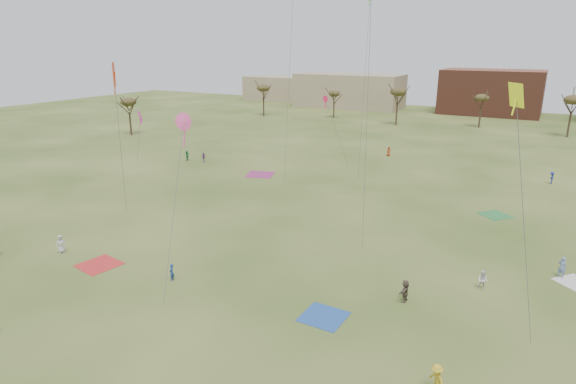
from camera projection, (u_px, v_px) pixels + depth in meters
The scene contains 21 objects.
ground at pixel (211, 303), 36.04m from camera, with size 260.00×260.00×0.00m, color #2B4816.
flyer_near_left at pixel (61, 244), 44.55m from camera, with size 0.84×0.54×1.71m, color #B8B8B8.
flyer_near_right at pixel (172, 272), 39.31m from camera, with size 0.54×0.35×1.48m, color navy.
spectator_fore_c at pixel (405, 291), 36.05m from camera, with size 1.61×0.51×1.74m, color brown.
flyer_mid_b at pixel (436, 380), 26.40m from camera, with size 1.21×0.69×1.87m, color gold.
flyer_mid_c at pixel (562, 267), 39.76m from camera, with size 0.68×0.44×1.85m, color #647AA7.
spectator_mid_d at pixel (204, 157), 79.23m from camera, with size 0.93×0.39×1.59m, color #7F3C90.
spectator_mid_e at pixel (483, 280), 37.83m from camera, with size 0.78×0.61×1.60m, color silver.
flyer_far_a at pixel (187, 155), 80.24m from camera, with size 1.54×0.49×1.66m, color #2A7E46.
flyer_far_b at pixel (389, 151), 83.36m from camera, with size 0.80×0.52×1.63m, color #9F361B.
flyer_far_c at pixel (552, 178), 66.61m from camera, with size 1.12×0.64×1.73m, color navy.
blanket_red at pixel (99, 265), 42.28m from camera, with size 3.20×3.20×0.03m, color red.
blanket_blue at pixel (324, 317), 34.22m from camera, with size 3.00×3.00×0.03m, color #254FA2.
blanket_cream at pixel (576, 283), 39.05m from camera, with size 2.61×2.61×0.03m, color silver.
blanket_plum at pixel (260, 175), 71.61m from camera, with size 3.87×3.87×0.03m, color #9A2F6C.
blanket_olive at pixel (495, 215), 54.56m from camera, with size 2.96×2.96×0.03m, color #2D7D3A.
kites_aloft at pixel (306, 25), 53.21m from camera, with size 66.00×43.09×26.66m.
tree_line at pixel (428, 101), 101.60m from camera, with size 117.44×49.32×8.91m.
building_tan at pixel (349, 91), 147.04m from camera, with size 32.00×14.00×10.00m, color #937F60.
building_brick at pixel (491, 92), 132.59m from camera, with size 26.00×16.00×12.00m, color brown.
building_tan_west at pixel (276, 88), 166.96m from camera, with size 20.00×12.00×8.00m, color #937F60.
Camera 1 is at (20.40, -25.29, 18.59)m, focal length 29.94 mm.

